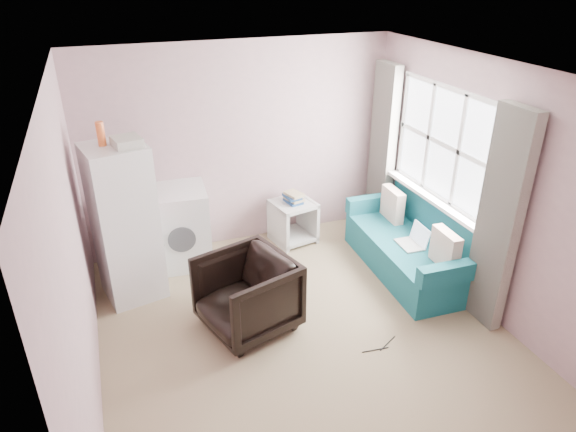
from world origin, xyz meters
name	(u,v)px	position (x,y,z in m)	size (l,w,h in m)	color
room	(308,219)	(0.02, 0.01, 1.25)	(3.84, 4.24, 2.54)	#917D5F
armchair	(247,291)	(-0.48, 0.31, 0.42)	(0.81, 0.76, 0.84)	black
fridge	(125,223)	(-1.48, 1.31, 0.86)	(0.70, 0.69, 1.92)	silver
washing_machine	(179,225)	(-0.88, 1.77, 0.49)	(0.72, 0.72, 0.94)	silver
side_table	(293,218)	(0.56, 1.79, 0.32)	(0.58, 0.58, 0.68)	#ADACA9
sofa	(415,247)	(1.64, 0.65, 0.30)	(0.92, 1.89, 0.83)	#1A6B77
window_dressing	(432,179)	(1.78, 0.70, 1.11)	(0.17, 2.62, 2.18)	white
floor_cables	(381,347)	(0.61, -0.43, 0.01)	(0.41, 0.14, 0.01)	black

